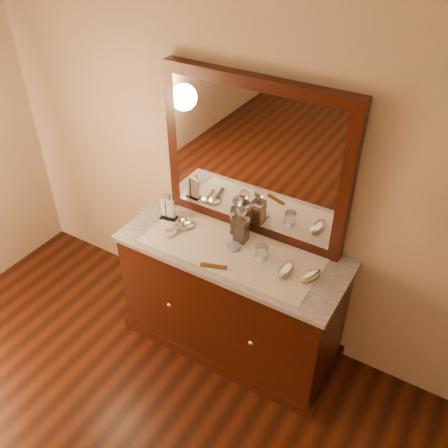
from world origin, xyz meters
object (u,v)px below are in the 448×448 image
Objects in this scene: decanter_left at (237,218)px; decanter_right at (241,228)px; brush_far at (311,276)px; hand_mirror_outer at (179,223)px; brush_near at (286,270)px; comb at (214,266)px; dresser_cabinet at (232,299)px; napkin_rack at (168,210)px; mirror_frame at (254,160)px; pin_dish at (233,246)px; hand_mirror_inner at (185,227)px.

decanter_left is 0.10m from decanter_right.
brush_far is (0.51, -0.10, -0.08)m from decanter_right.
decanter_right is 1.38× the size of hand_mirror_outer.
hand_mirror_outer is (-0.80, 0.08, -0.01)m from brush_near.
brush_far is at bearing 1.15° from comb.
dresser_cabinet is 0.60m from brush_near.
decanter_right reaches higher than napkin_rack.
dresser_cabinet is at bearing 174.05° from brush_near.
mirror_frame is at bearing 90.00° from dresser_cabinet.
decanter_right is at bearing 7.54° from hand_mirror_outer.
mirror_frame reaches higher than hand_mirror_outer.
hand_mirror_outer is (-0.42, 0.04, 0.45)m from dresser_cabinet.
brush_far is at bearing -1.21° from dresser_cabinet.
hand_mirror_outer is at bearing 175.03° from dresser_cabinet.
hand_mirror_outer is at bearing -172.46° from decanter_right.
mirror_frame is 7.34× the size of brush_far.
comb is at bearing -91.98° from dresser_cabinet.
napkin_rack is at bearing 134.00° from comb.
pin_dish is 0.55× the size of brush_far.
brush_far is (0.52, -0.02, 0.01)m from pin_dish.
decanter_left is 0.39m from hand_mirror_outer.
napkin_rack is at bearing 176.37° from brush_far.
decanter_right is 0.53m from brush_far.
decanter_right is at bearing 168.42° from brush_far.
napkin_rack is (-0.52, 0.06, 0.51)m from dresser_cabinet.
hand_mirror_outer is 0.80× the size of hand_mirror_inner.
hand_mirror_inner is at bearing 178.19° from brush_far.
dresser_cabinet is 8.91× the size of brush_near.
hand_mirror_inner is (-0.37, -0.23, -0.49)m from mirror_frame.
comb is 0.85× the size of hand_mirror_outer.
hand_mirror_inner is (-0.37, 0.02, 0.45)m from dresser_cabinet.
hand_mirror_outer is at bearing 177.10° from brush_far.
brush_far is 0.88m from hand_mirror_inner.
decanter_left is at bearing 155.41° from brush_near.
brush_near is (0.38, -0.28, -0.47)m from mirror_frame.
hand_mirror_outer is at bearing 130.63° from comb.
decanter_left reaches higher than comb.
mirror_frame is at bearing 26.20° from hand_mirror_outer.
comb is at bearing -92.41° from pin_dish.
hand_mirror_inner is at bearing 178.43° from pin_dish.
hand_mirror_inner is (0.15, -0.04, -0.05)m from napkin_rack.
mirror_frame reaches higher than decanter_left.
hand_mirror_inner is at bearing -19.53° from hand_mirror_outer.
napkin_rack is 0.90× the size of hand_mirror_outer.
pin_dish is at bearing -1.57° from hand_mirror_inner.
napkin_rack is (-0.51, 0.26, 0.06)m from comb.
pin_dish is at bearing -93.21° from decanter_right.
hand_mirror_outer is (-0.42, -0.21, -0.49)m from mirror_frame.
decanter_right reaches higher than hand_mirror_inner.
dresser_cabinet is at bearing -2.65° from hand_mirror_inner.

